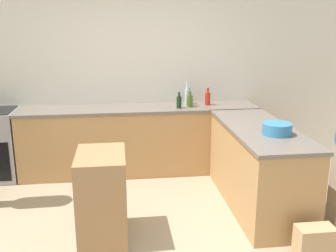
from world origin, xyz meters
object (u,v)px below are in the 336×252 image
(island_table, at_px, (102,196))
(vinegar_bottle_clear, at_px, (187,97))
(hot_sauce_bottle, at_px, (208,98))
(dish_soap_bottle, at_px, (189,97))
(mixing_bowl, at_px, (277,129))
(wine_bottle_dark, at_px, (179,102))
(paper_bag, at_px, (314,243))
(olive_oil_bottle, at_px, (190,101))

(island_table, bearing_deg, vinegar_bottle_clear, 56.97)
(hot_sauce_bottle, height_order, dish_soap_bottle, hot_sauce_bottle)
(mixing_bowl, height_order, vinegar_bottle_clear, vinegar_bottle_clear)
(hot_sauce_bottle, bearing_deg, wine_bottle_dark, -160.25)
(island_table, bearing_deg, mixing_bowl, 6.44)
(island_table, relative_size, paper_bag, 2.57)
(olive_oil_bottle, height_order, vinegar_bottle_clear, vinegar_bottle_clear)
(olive_oil_bottle, distance_m, paper_bag, 2.48)
(paper_bag, bearing_deg, vinegar_bottle_clear, 107.82)
(mixing_bowl, xyz_separation_m, vinegar_bottle_clear, (-0.67, 1.50, 0.07))
(hot_sauce_bottle, bearing_deg, paper_bag, -79.02)
(island_table, distance_m, olive_oil_bottle, 2.05)
(mixing_bowl, relative_size, wine_bottle_dark, 1.40)
(wine_bottle_dark, relative_size, vinegar_bottle_clear, 0.68)
(mixing_bowl, distance_m, wine_bottle_dark, 1.58)
(dish_soap_bottle, bearing_deg, vinegar_bottle_clear, -110.33)
(mixing_bowl, relative_size, hot_sauce_bottle, 1.26)
(dish_soap_bottle, relative_size, paper_bag, 0.69)
(island_table, height_order, paper_bag, island_table)
(hot_sauce_bottle, relative_size, paper_bag, 0.72)
(vinegar_bottle_clear, bearing_deg, paper_bag, -72.18)
(island_table, bearing_deg, dish_soap_bottle, 57.82)
(olive_oil_bottle, bearing_deg, paper_bag, -72.12)
(olive_oil_bottle, xyz_separation_m, hot_sauce_bottle, (0.27, 0.10, 0.01))
(olive_oil_bottle, bearing_deg, island_table, -125.08)
(mixing_bowl, relative_size, paper_bag, 0.90)
(olive_oil_bottle, relative_size, wine_bottle_dark, 0.99)
(mixing_bowl, xyz_separation_m, olive_oil_bottle, (-0.64, 1.41, 0.03))
(island_table, distance_m, paper_bag, 1.97)
(olive_oil_bottle, bearing_deg, wine_bottle_dark, -163.12)
(hot_sauce_bottle, bearing_deg, olive_oil_bottle, -158.60)
(olive_oil_bottle, relative_size, vinegar_bottle_clear, 0.67)
(mixing_bowl, bearing_deg, wine_bottle_dark, 120.34)
(island_table, relative_size, mixing_bowl, 2.84)
(olive_oil_bottle, xyz_separation_m, dish_soap_bottle, (0.02, 0.23, 0.01))
(dish_soap_bottle, height_order, vinegar_bottle_clear, vinegar_bottle_clear)
(mixing_bowl, bearing_deg, island_table, -173.56)
(olive_oil_bottle, distance_m, vinegar_bottle_clear, 0.10)
(wine_bottle_dark, distance_m, hot_sauce_bottle, 0.45)
(olive_oil_bottle, bearing_deg, mixing_bowl, -65.55)
(paper_bag, bearing_deg, wine_bottle_dark, 111.88)
(paper_bag, bearing_deg, olive_oil_bottle, 107.88)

